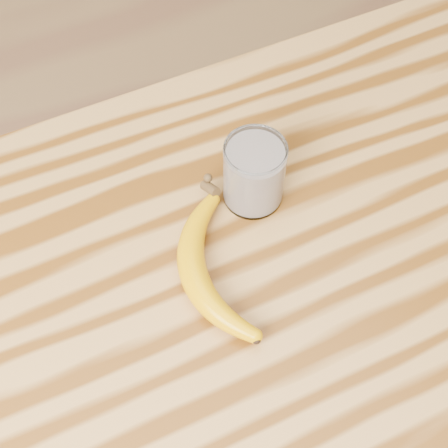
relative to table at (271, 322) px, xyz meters
name	(u,v)px	position (x,y,z in m)	size (l,w,h in m)	color
table	(271,322)	(0.00, 0.00, 0.00)	(1.20, 0.80, 0.90)	#AA7A3D
smoothie_glass	(254,174)	(0.03, 0.14, 0.18)	(0.08, 0.08, 0.11)	white
banana	(192,273)	(-0.10, 0.05, 0.15)	(0.11, 0.31, 0.04)	#DB9B00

